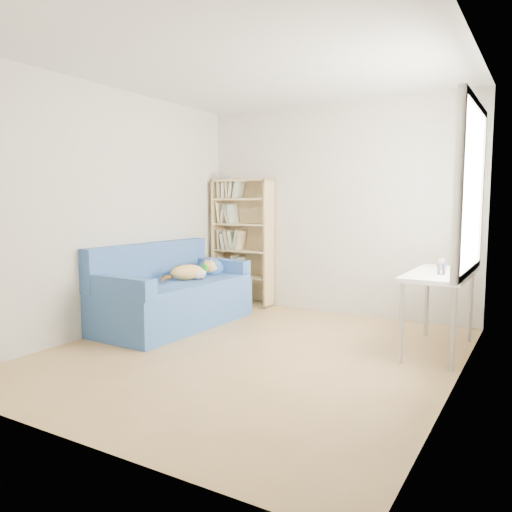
# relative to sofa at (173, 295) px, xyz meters

# --- Properties ---
(ground) EXTENTS (4.00, 4.00, 0.00)m
(ground) POSITION_rel_sofa_xyz_m (1.33, -0.47, -0.35)
(ground) COLOR #A9814C
(ground) RESTS_ON ground
(room_shell) EXTENTS (3.54, 4.04, 2.62)m
(room_shell) POSITION_rel_sofa_xyz_m (1.43, -0.44, 1.29)
(room_shell) COLOR silver
(room_shell) RESTS_ON ground
(sofa) EXTENTS (0.94, 1.89, 0.92)m
(sofa) POSITION_rel_sofa_xyz_m (0.00, 0.00, 0.00)
(sofa) COLOR #264B89
(sofa) RESTS_ON ground
(bookshelf) EXTENTS (0.85, 0.26, 1.69)m
(bookshelf) POSITION_rel_sofa_xyz_m (0.08, 1.38, 0.44)
(bookshelf) COLOR tan
(bookshelf) RESTS_ON ground
(desk) EXTENTS (0.52, 1.14, 0.75)m
(desk) POSITION_rel_sofa_xyz_m (2.80, 0.44, 0.32)
(desk) COLOR white
(desk) RESTS_ON ground
(pen_cup) EXTENTS (0.08, 0.08, 0.15)m
(pen_cup) POSITION_rel_sofa_xyz_m (2.83, 0.30, 0.46)
(pen_cup) COLOR white
(pen_cup) RESTS_ON desk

